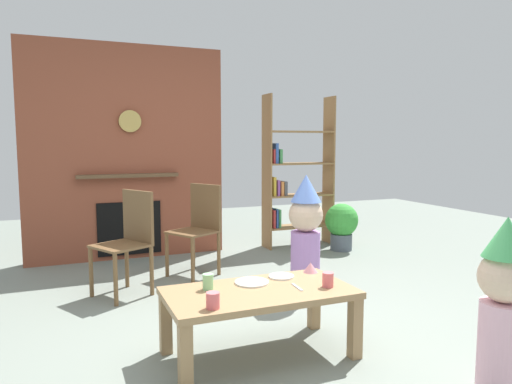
# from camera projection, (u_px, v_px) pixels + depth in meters

# --- Properties ---
(ground_plane) EXTENTS (12.00, 12.00, 0.00)m
(ground_plane) POSITION_uv_depth(u_px,v_px,m) (258.00, 334.00, 3.25)
(ground_plane) COLOR gray
(brick_fireplace_feature) EXTENTS (2.20, 0.28, 2.40)m
(brick_fireplace_feature) POSITION_uv_depth(u_px,v_px,m) (126.00, 153.00, 5.32)
(brick_fireplace_feature) COLOR brown
(brick_fireplace_feature) RESTS_ON ground_plane
(bookshelf) EXTENTS (0.90, 0.28, 1.90)m
(bookshelf) POSITION_uv_depth(u_px,v_px,m) (293.00, 178.00, 5.93)
(bookshelf) COLOR olive
(bookshelf) RESTS_ON ground_plane
(coffee_table) EXTENTS (1.15, 0.60, 0.42)m
(coffee_table) POSITION_uv_depth(u_px,v_px,m) (259.00, 300.00, 2.89)
(coffee_table) COLOR #9E7A51
(coffee_table) RESTS_ON ground_plane
(paper_cup_near_left) EXTENTS (0.07, 0.07, 0.09)m
(paper_cup_near_left) POSITION_uv_depth(u_px,v_px,m) (328.00, 280.00, 2.93)
(paper_cup_near_left) COLOR #E5666B
(paper_cup_near_left) RESTS_ON coffee_table
(paper_cup_near_right) EXTENTS (0.07, 0.07, 0.09)m
(paper_cup_near_right) POSITION_uv_depth(u_px,v_px,m) (213.00, 300.00, 2.55)
(paper_cup_near_right) COLOR #E5666B
(paper_cup_near_right) RESTS_ON coffee_table
(paper_cup_center) EXTENTS (0.07, 0.07, 0.10)m
(paper_cup_center) POSITION_uv_depth(u_px,v_px,m) (208.00, 282.00, 2.88)
(paper_cup_center) COLOR #8CD18C
(paper_cup_center) RESTS_ON coffee_table
(paper_plate_front) EXTENTS (0.17, 0.17, 0.01)m
(paper_plate_front) POSITION_uv_depth(u_px,v_px,m) (281.00, 276.00, 3.15)
(paper_plate_front) COLOR white
(paper_plate_front) RESTS_ON coffee_table
(paper_plate_rear) EXTENTS (0.22, 0.22, 0.01)m
(paper_plate_rear) POSITION_uv_depth(u_px,v_px,m) (252.00, 282.00, 3.01)
(paper_plate_rear) COLOR white
(paper_plate_rear) RESTS_ON coffee_table
(birthday_cake_slice) EXTENTS (0.10, 0.10, 0.07)m
(birthday_cake_slice) POSITION_uv_depth(u_px,v_px,m) (310.00, 267.00, 3.26)
(birthday_cake_slice) COLOR pink
(birthday_cake_slice) RESTS_ON coffee_table
(table_fork) EXTENTS (0.03, 0.15, 0.01)m
(table_fork) POSITION_uv_depth(u_px,v_px,m) (297.00, 287.00, 2.92)
(table_fork) COLOR silver
(table_fork) RESTS_ON coffee_table
(child_with_cone_hat) EXTENTS (0.26, 0.26, 0.95)m
(child_with_cone_hat) POSITION_uv_depth(u_px,v_px,m) (503.00, 303.00, 2.39)
(child_with_cone_hat) COLOR #EAB2C6
(child_with_cone_hat) RESTS_ON ground_plane
(child_in_pink) EXTENTS (0.29, 0.29, 1.05)m
(child_in_pink) POSITION_uv_depth(u_px,v_px,m) (306.00, 232.00, 4.01)
(child_in_pink) COLOR #B27FCC
(child_in_pink) RESTS_ON ground_plane
(dining_chair_left) EXTENTS (0.54, 0.54, 0.90)m
(dining_chair_left) POSITION_uv_depth(u_px,v_px,m) (130.00, 236.00, 4.08)
(dining_chair_left) COLOR brown
(dining_chair_left) RESTS_ON ground_plane
(dining_chair_middle) EXTENTS (0.55, 0.55, 0.90)m
(dining_chair_middle) POSITION_uv_depth(u_px,v_px,m) (199.00, 224.00, 4.69)
(dining_chair_middle) COLOR brown
(dining_chair_middle) RESTS_ON ground_plane
(potted_plant_tall) EXTENTS (0.40, 0.40, 0.57)m
(potted_plant_tall) POSITION_uv_depth(u_px,v_px,m) (342.00, 224.00, 5.75)
(potted_plant_tall) COLOR #4C5660
(potted_plant_tall) RESTS_ON ground_plane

